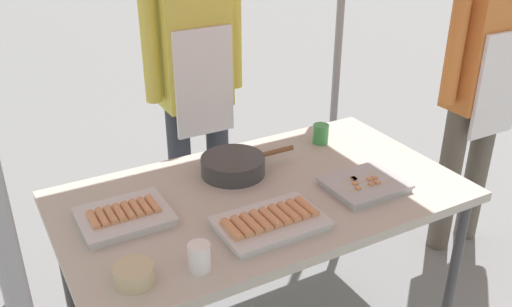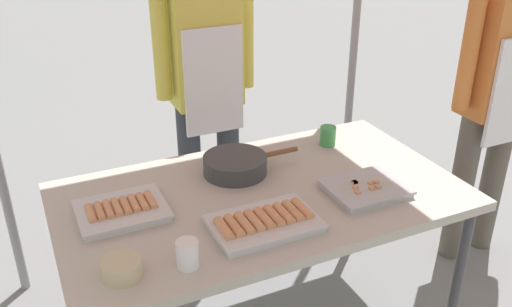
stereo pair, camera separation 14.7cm
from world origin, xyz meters
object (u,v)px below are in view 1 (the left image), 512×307
at_px(customer_nearby, 481,79).
at_px(tray_pork_links, 270,222).
at_px(condiment_bowl, 134,274).
at_px(drink_cup_by_wok, 199,257).
at_px(tray_grilled_sausages, 124,216).
at_px(cooking_wok, 234,165).
at_px(drink_cup_near_edge, 321,134).
at_px(stall_table, 262,203).
at_px(tray_meat_skewers, 364,185).
at_px(vendor_woman, 195,77).

bearing_deg(customer_nearby, tray_pork_links, -166.57).
relative_size(condiment_bowl, customer_nearby, 0.08).
height_order(drink_cup_by_wok, customer_nearby, customer_nearby).
distance_m(tray_grilled_sausages, tray_pork_links, 0.53).
bearing_deg(cooking_wok, drink_cup_near_edge, 8.46).
bearing_deg(drink_cup_near_edge, customer_nearby, -10.58).
distance_m(stall_table, drink_cup_near_edge, 0.55).
height_order(tray_meat_skewers, condiment_bowl, condiment_bowl).
bearing_deg(drink_cup_near_edge, vendor_woman, 127.09).
bearing_deg(tray_meat_skewers, condiment_bowl, -173.51).
height_order(tray_meat_skewers, cooking_wok, cooking_wok).
bearing_deg(tray_meat_skewers, drink_cup_near_edge, 77.87).
bearing_deg(drink_cup_near_edge, drink_cup_by_wok, -146.07).
relative_size(cooking_wok, drink_cup_by_wok, 4.59).
xyz_separation_m(condiment_bowl, vendor_woman, (0.69, 1.09, 0.21)).
bearing_deg(vendor_woman, tray_pork_links, 80.69).
distance_m(stall_table, vendor_woman, 0.85).
height_order(tray_grilled_sausages, vendor_woman, vendor_woman).
bearing_deg(vendor_woman, stall_table, 84.92).
xyz_separation_m(tray_meat_skewers, customer_nearby, (0.95, 0.28, 0.20)).
height_order(tray_pork_links, condiment_bowl, condiment_bowl).
bearing_deg(tray_pork_links, drink_cup_by_wok, -163.25).
xyz_separation_m(tray_grilled_sausages, condiment_bowl, (-0.08, -0.35, 0.01)).
distance_m(tray_grilled_sausages, cooking_wok, 0.53).
distance_m(drink_cup_by_wok, vendor_woman, 1.24).
xyz_separation_m(cooking_wok, drink_cup_near_edge, (0.50, 0.07, 0.00)).
bearing_deg(customer_nearby, cooking_wok, 176.37).
bearing_deg(tray_pork_links, drink_cup_near_edge, 41.36).
distance_m(condiment_bowl, drink_cup_by_wok, 0.21).
xyz_separation_m(stall_table, vendor_woman, (0.07, 0.80, 0.29)).
height_order(vendor_woman, customer_nearby, vendor_woman).
xyz_separation_m(condiment_bowl, drink_cup_by_wok, (0.20, -0.04, 0.02)).
bearing_deg(tray_pork_links, vendor_woman, 80.69).
relative_size(stall_table, tray_grilled_sausages, 4.92).
height_order(cooking_wok, condiment_bowl, cooking_wok).
xyz_separation_m(cooking_wok, vendor_woman, (0.10, 0.60, 0.20)).
bearing_deg(customer_nearby, drink_cup_by_wok, -165.96).
xyz_separation_m(tray_grilled_sausages, drink_cup_by_wok, (0.13, -0.39, 0.03)).
bearing_deg(tray_pork_links, tray_grilled_sausages, 146.11).
bearing_deg(customer_nearby, tray_grilled_sausages, -178.69).
distance_m(tray_meat_skewers, drink_cup_near_edge, 0.45).
distance_m(stall_table, tray_grilled_sausages, 0.55).
distance_m(cooking_wok, vendor_woman, 0.64).
height_order(tray_pork_links, drink_cup_near_edge, drink_cup_near_edge).
distance_m(stall_table, drink_cup_by_wok, 0.54).
distance_m(tray_grilled_sausages, tray_meat_skewers, 0.95).
relative_size(cooking_wok, condiment_bowl, 3.40).
height_order(tray_meat_skewers, drink_cup_by_wok, drink_cup_by_wok).
xyz_separation_m(drink_cup_near_edge, customer_nearby, (0.86, -0.16, 0.18)).
relative_size(tray_meat_skewers, vendor_woman, 0.18).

